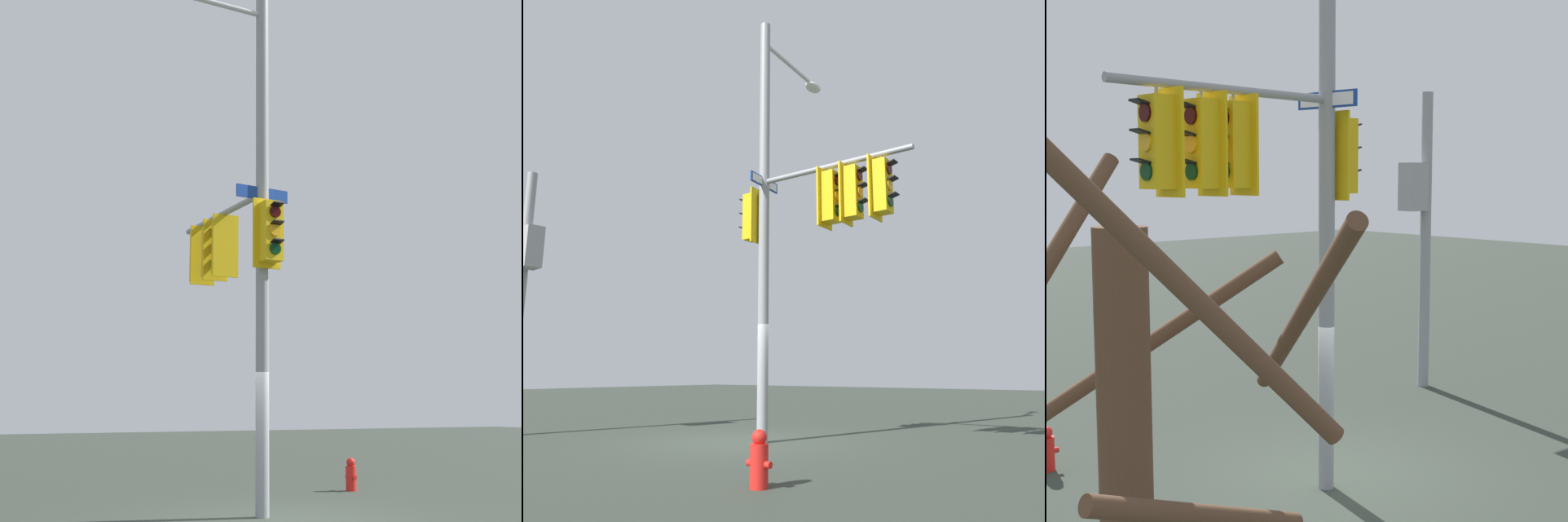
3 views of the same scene
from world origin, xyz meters
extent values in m
plane|color=#313931|center=(0.00, 0.00, 0.00)|extent=(80.00, 80.00, 0.00)
cylinder|color=gray|center=(0.44, 0.17, 4.99)|extent=(0.24, 0.24, 9.97)
cylinder|color=silver|center=(0.37, 1.32, 9.44)|extent=(0.24, 2.30, 0.10)
cylinder|color=gray|center=(2.25, 0.28, 5.82)|extent=(3.63, 0.34, 0.12)
cube|color=gold|center=(2.21, 0.27, 5.12)|extent=(0.31, 0.37, 1.10)
cube|color=gold|center=(2.04, 0.27, 5.12)|extent=(0.05, 0.56, 1.30)
cylinder|color=#2F0403|center=(2.37, 0.28, 5.46)|extent=(0.04, 0.22, 0.22)
cube|color=black|center=(2.45, 0.28, 5.58)|extent=(0.17, 0.21, 0.06)
cylinder|color=#F2A814|center=(2.37, 0.28, 5.12)|extent=(0.04, 0.22, 0.22)
cube|color=black|center=(2.45, 0.28, 5.24)|extent=(0.17, 0.21, 0.06)
cylinder|color=black|center=(2.37, 0.28, 4.78)|extent=(0.04, 0.22, 0.22)
cube|color=black|center=(2.45, 0.28, 4.90)|extent=(0.17, 0.21, 0.06)
cylinder|color=gray|center=(2.21, 0.27, 5.74)|extent=(0.04, 0.04, 0.15)
cube|color=gold|center=(2.72, 0.31, 5.12)|extent=(0.32, 0.38, 1.10)
cube|color=gold|center=(2.55, 0.29, 5.12)|extent=(0.08, 0.56, 1.30)
cylinder|color=#2F0403|center=(2.89, 0.32, 5.46)|extent=(0.04, 0.22, 0.22)
cube|color=black|center=(2.96, 0.32, 5.58)|extent=(0.17, 0.22, 0.06)
cylinder|color=#F2A814|center=(2.89, 0.32, 5.12)|extent=(0.04, 0.22, 0.22)
cube|color=black|center=(2.96, 0.32, 5.24)|extent=(0.17, 0.22, 0.06)
cylinder|color=black|center=(2.89, 0.32, 4.78)|extent=(0.04, 0.22, 0.22)
cube|color=black|center=(2.96, 0.32, 4.90)|extent=(0.17, 0.22, 0.06)
cylinder|color=gray|center=(2.72, 0.31, 5.74)|extent=(0.04, 0.04, 0.15)
cube|color=gold|center=(3.38, 0.35, 5.12)|extent=(0.31, 0.37, 1.10)
cube|color=gold|center=(3.21, 0.34, 5.12)|extent=(0.06, 0.56, 1.30)
cylinder|color=#2F0403|center=(3.54, 0.35, 5.46)|extent=(0.04, 0.22, 0.22)
cube|color=black|center=(3.62, 0.35, 5.58)|extent=(0.17, 0.21, 0.06)
cylinder|color=#F2A814|center=(3.54, 0.35, 5.12)|extent=(0.04, 0.22, 0.22)
cube|color=black|center=(3.62, 0.35, 5.24)|extent=(0.17, 0.21, 0.06)
cylinder|color=black|center=(3.54, 0.35, 4.78)|extent=(0.04, 0.22, 0.22)
cube|color=black|center=(3.62, 0.35, 4.90)|extent=(0.17, 0.21, 0.06)
cylinder|color=gray|center=(3.38, 0.35, 5.74)|extent=(0.04, 0.04, 0.15)
cube|color=gold|center=(0.10, 0.15, 5.01)|extent=(0.32, 0.37, 1.10)
cube|color=gold|center=(0.27, 0.16, 5.01)|extent=(0.07, 0.56, 1.30)
cylinder|color=#2F0403|center=(-0.06, 0.14, 5.35)|extent=(0.04, 0.22, 0.22)
cube|color=black|center=(-0.14, 0.14, 5.47)|extent=(0.17, 0.22, 0.06)
cylinder|color=#F2A814|center=(-0.06, 0.14, 5.01)|extent=(0.04, 0.22, 0.22)
cube|color=black|center=(-0.14, 0.14, 5.13)|extent=(0.17, 0.22, 0.06)
cylinder|color=black|center=(-0.06, 0.14, 4.67)|extent=(0.04, 0.22, 0.22)
cube|color=black|center=(-0.14, 0.14, 4.79)|extent=(0.17, 0.22, 0.06)
cube|color=navy|center=(0.44, 0.17, 5.81)|extent=(0.14, 1.10, 0.24)
cube|color=white|center=(0.46, 0.17, 5.81)|extent=(0.11, 1.00, 0.18)
cylinder|color=red|center=(3.30, -3.35, 0.28)|extent=(0.24, 0.24, 0.55)
sphere|color=red|center=(3.30, -3.35, 0.63)|extent=(0.20, 0.20, 0.20)
cylinder|color=red|center=(3.16, -3.35, 0.30)|extent=(0.10, 0.09, 0.09)
cylinder|color=red|center=(3.44, -3.35, 0.30)|extent=(0.10, 0.09, 0.09)
camera|label=1|loc=(-11.97, 5.82, 1.94)|focal=51.86mm
camera|label=2|loc=(7.94, -8.89, 1.45)|focal=36.48mm
camera|label=3|loc=(8.27, 8.37, 4.73)|focal=53.30mm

